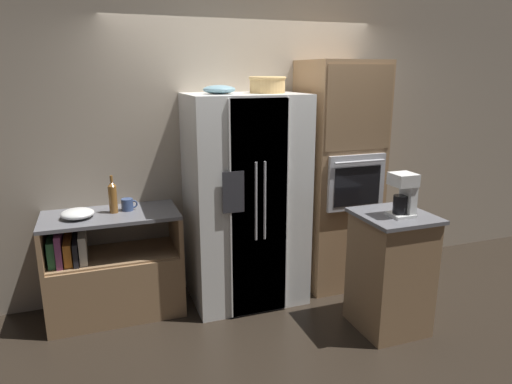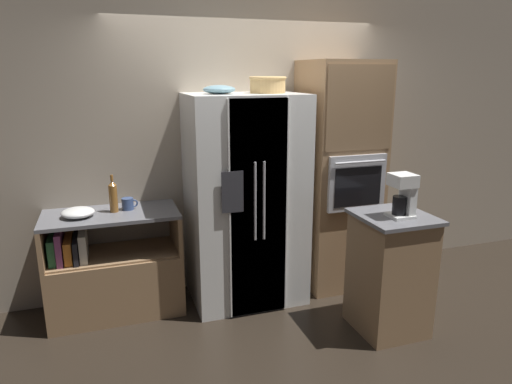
% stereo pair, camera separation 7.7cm
% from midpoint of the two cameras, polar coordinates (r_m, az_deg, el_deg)
% --- Properties ---
extents(ground_plane, '(20.00, 20.00, 0.00)m').
position_cam_midpoint_polar(ground_plane, '(4.40, 0.20, -12.88)').
color(ground_plane, black).
extents(wall_back, '(12.00, 0.06, 2.80)m').
position_cam_midpoint_polar(wall_back, '(4.38, -1.84, 6.34)').
color(wall_back, tan).
rests_on(wall_back, ground_plane).
extents(counter_left, '(1.10, 0.56, 0.90)m').
position_cam_midpoint_polar(counter_left, '(4.17, -17.92, -10.07)').
color(counter_left, '#93704C').
rests_on(counter_left, ground_plane).
extents(refrigerator, '(0.99, 0.76, 1.87)m').
position_cam_midpoint_polar(refrigerator, '(4.06, -1.86, -1.06)').
color(refrigerator, silver).
rests_on(refrigerator, ground_plane).
extents(wall_oven, '(0.68, 0.71, 2.15)m').
position_cam_midpoint_polar(wall_oven, '(4.43, 9.66, 1.98)').
color(wall_oven, '#93704C').
rests_on(wall_oven, ground_plane).
extents(island_counter, '(0.55, 0.57, 0.97)m').
position_cam_midpoint_polar(island_counter, '(3.85, 15.86, -9.55)').
color(island_counter, '#93704C').
rests_on(island_counter, ground_plane).
extents(wicker_basket, '(0.32, 0.32, 0.14)m').
position_cam_midpoint_polar(wicker_basket, '(3.98, 0.86, 13.33)').
color(wicker_basket, tan).
rests_on(wicker_basket, refrigerator).
extents(fruit_bowl, '(0.27, 0.27, 0.07)m').
position_cam_midpoint_polar(fruit_bowl, '(3.83, -5.22, 12.64)').
color(fruit_bowl, '#668C99').
rests_on(fruit_bowl, refrigerator).
extents(bottle_tall, '(0.07, 0.07, 0.32)m').
position_cam_midpoint_polar(bottle_tall, '(3.96, -18.00, -0.58)').
color(bottle_tall, brown).
rests_on(bottle_tall, counter_left).
extents(mug, '(0.14, 0.10, 0.10)m').
position_cam_midpoint_polar(mug, '(4.02, -16.28, -1.52)').
color(mug, '#384C7A').
rests_on(mug, counter_left).
extents(mixing_bowl, '(0.26, 0.26, 0.08)m').
position_cam_midpoint_polar(mixing_bowl, '(3.94, -21.95, -2.52)').
color(mixing_bowl, white).
rests_on(mixing_bowl, counter_left).
extents(coffee_maker, '(0.17, 0.17, 0.33)m').
position_cam_midpoint_polar(coffee_maker, '(3.60, 17.47, -0.12)').
color(coffee_maker, white).
rests_on(coffee_maker, island_counter).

